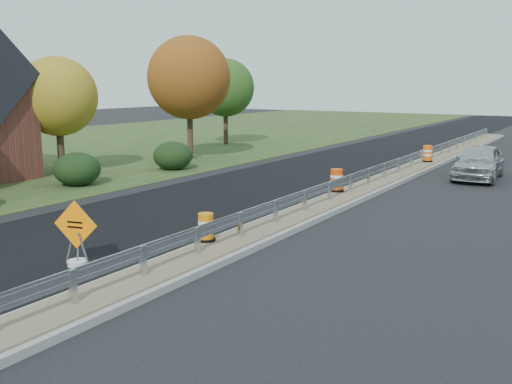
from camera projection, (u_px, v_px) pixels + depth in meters
The scene contains 15 objects.
ground at pixel (305, 217), 19.73m from camera, with size 140.00×140.00×0.00m, color black.
grass_verge_near at pixel (70, 148), 40.60m from camera, with size 30.00×120.00×0.03m, color #2A3F1B.
milled_overlay at pixel (318, 170), 30.35m from camera, with size 7.20×120.00×0.01m, color black.
median at pixel (384, 181), 26.37m from camera, with size 1.60×55.00×0.23m.
guardrail at pixel (392, 165), 27.08m from camera, with size 0.10×46.15×0.72m.
hedge_mid at pixel (77, 169), 25.61m from camera, with size 2.09×2.09×1.52m, color black.
hedge_north at pixel (173, 156), 30.33m from camera, with size 2.09×2.09×1.52m, color black.
tree_near_yellow at pixel (57, 97), 28.51m from camera, with size 3.96×3.96×5.88m.
tree_near_red at pixel (189, 78), 33.93m from camera, with size 4.95×4.95×7.35m.
tree_near_back at pixel (225, 88), 42.28m from camera, with size 4.29×4.29×6.37m.
caution_sign at pixel (77, 250), 14.35m from camera, with size 1.19×0.51×1.69m.
barrel_median_near at pixel (206, 228), 15.83m from camera, with size 0.53×0.53×0.78m.
barrel_median_mid at pixel (336, 181), 23.09m from camera, with size 0.62×0.62×0.91m.
barrel_median_far at pixel (427, 154), 31.82m from camera, with size 0.62×0.62×0.91m.
car_silver at pixel (479, 162), 27.43m from camera, with size 1.97×4.89×1.67m, color #B7B8BD.
Camera 1 is at (8.81, -17.17, 4.55)m, focal length 40.00 mm.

